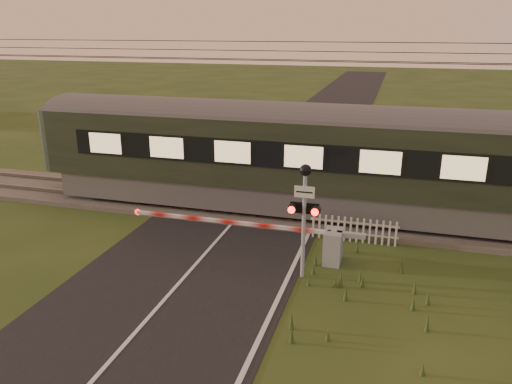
% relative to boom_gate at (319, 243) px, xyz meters
% --- Properties ---
extents(ground, '(160.00, 160.00, 0.00)m').
position_rel_boom_gate_xyz_m(ground, '(-3.37, -2.94, -0.57)').
color(ground, '#273916').
rests_on(ground, ground).
extents(road, '(6.00, 140.00, 0.03)m').
position_rel_boom_gate_xyz_m(road, '(-3.35, -3.18, -0.56)').
color(road, black).
rests_on(road, ground).
extents(track_bed, '(140.00, 3.40, 0.39)m').
position_rel_boom_gate_xyz_m(track_bed, '(-3.37, 3.56, -0.50)').
color(track_bed, '#47423D').
rests_on(track_bed, ground).
extents(overhead_wires, '(120.00, 0.62, 0.62)m').
position_rel_boom_gate_xyz_m(overhead_wires, '(-3.37, 3.56, 5.16)').
color(overhead_wires, black).
rests_on(overhead_wires, ground).
extents(boom_gate, '(7.29, 0.77, 1.02)m').
position_rel_boom_gate_xyz_m(boom_gate, '(0.00, 0.00, 0.00)').
color(boom_gate, gray).
rests_on(boom_gate, ground).
extents(crossing_signal, '(0.82, 0.35, 3.21)m').
position_rel_boom_gate_xyz_m(crossing_signal, '(-0.26, -1.11, 1.64)').
color(crossing_signal, gray).
rests_on(crossing_signal, ground).
extents(picket_fence, '(2.81, 0.07, 0.82)m').
position_rel_boom_gate_xyz_m(picket_fence, '(0.86, 1.66, -0.15)').
color(picket_fence, silver).
rests_on(picket_fence, ground).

